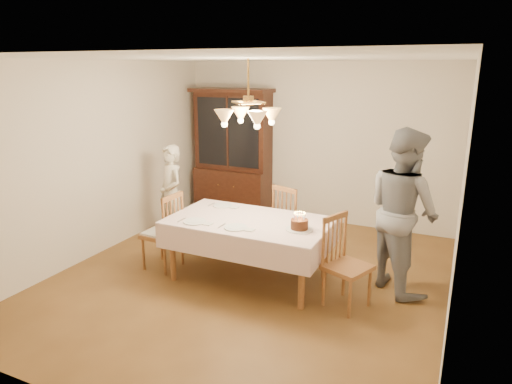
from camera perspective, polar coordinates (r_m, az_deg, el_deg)
The scene contains 14 objects.
ground at distance 5.71m, azimuth -0.86°, elevation -10.71°, with size 5.00×5.00×0.00m, color brown.
room_shell at distance 5.21m, azimuth -0.93°, elevation 5.11°, with size 5.00×5.00×5.00m.
dining_table at distance 5.44m, azimuth -0.89°, elevation -4.24°, with size 1.90×1.10×0.76m.
china_hutch at distance 7.90m, azimuth -2.91°, elevation 4.67°, with size 1.38×0.54×2.16m.
chair_far_side at distance 6.23m, azimuth 4.54°, elevation -4.03°, with size 0.55×0.54×1.00m.
chair_left_end at distance 5.94m, azimuth -11.59°, elevation -5.18°, with size 0.44×0.46×1.00m.
chair_right_end at distance 5.01m, azimuth 11.26°, elevation -9.28°, with size 0.55×0.57×1.00m.
elderly_woman at distance 6.74m, azimuth -10.51°, elevation -0.27°, with size 0.53×0.34×1.44m, color #F2E6CD.
adult_in_grey at distance 5.41m, azimuth 17.89°, elevation -2.24°, with size 0.92×0.71×1.88m, color slate.
birthday_cake at distance 5.09m, azimuth 5.45°, elevation -4.15°, with size 0.30×0.30×0.20m.
place_setting_near_left at distance 5.37m, azimuth -7.58°, elevation -3.70°, with size 0.41×0.27×0.02m.
place_setting_near_right at distance 5.14m, azimuth -2.45°, elevation -4.48°, with size 0.41×0.26×0.02m.
place_setting_far_left at distance 5.94m, azimuth -4.09°, elevation -1.71°, with size 0.40×0.25×0.02m.
chandelier at distance 5.15m, azimuth -0.95°, elevation 9.45°, with size 0.62×0.62×0.73m.
Camera 1 is at (2.23, -4.61, 2.51)m, focal length 32.00 mm.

